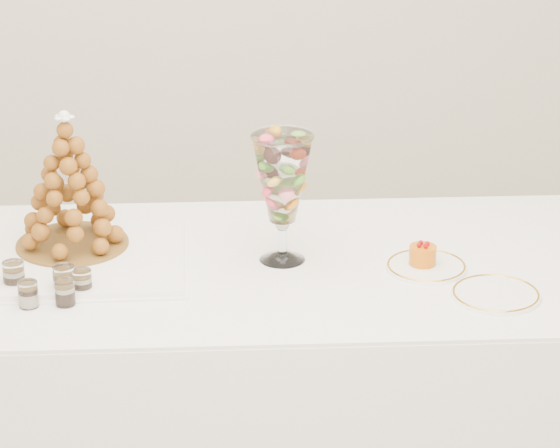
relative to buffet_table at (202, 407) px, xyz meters
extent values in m
cube|color=white|center=(0.00, 0.00, -0.01)|extent=(2.27, 1.00, 0.84)
cube|color=white|center=(0.00, 0.00, 0.42)|extent=(2.26, 1.00, 0.01)
cube|color=white|center=(-0.34, 0.05, 0.43)|extent=(0.62, 0.48, 0.02)
cylinder|color=white|center=(0.22, 0.02, 0.43)|extent=(0.12, 0.12, 0.02)
cylinder|color=white|center=(0.22, 0.02, 0.48)|extent=(0.03, 0.03, 0.08)
sphere|color=white|center=(0.22, 0.02, 0.53)|extent=(0.04, 0.04, 0.04)
cylinder|color=white|center=(0.59, -0.08, 0.43)|extent=(0.21, 0.21, 0.01)
cylinder|color=white|center=(0.72, -0.26, 0.43)|extent=(0.22, 0.22, 0.01)
cylinder|color=white|center=(-0.46, -0.09, 0.46)|extent=(0.06, 0.06, 0.07)
cylinder|color=white|center=(-0.34, -0.13, 0.46)|extent=(0.07, 0.07, 0.07)
cylinder|color=white|center=(-0.29, -0.14, 0.46)|extent=(0.06, 0.06, 0.07)
cylinder|color=white|center=(-0.42, -0.19, 0.46)|extent=(0.06, 0.06, 0.07)
cylinder|color=white|center=(-0.33, -0.19, 0.46)|extent=(0.06, 0.06, 0.07)
cylinder|color=brown|center=(-0.33, 0.12, 0.45)|extent=(0.30, 0.30, 0.01)
cone|color=brown|center=(-0.33, 0.12, 0.63)|extent=(0.30, 0.30, 0.36)
sphere|color=white|center=(-0.33, 0.12, 0.80)|extent=(0.04, 0.04, 0.04)
cylinder|color=#D16109|center=(0.58, -0.07, 0.46)|extent=(0.07, 0.07, 0.05)
sphere|color=#99050C|center=(0.59, -0.06, 0.49)|extent=(0.01, 0.01, 0.01)
sphere|color=#99050C|center=(0.57, -0.06, 0.49)|extent=(0.01, 0.01, 0.01)
sphere|color=#99050C|center=(0.56, -0.07, 0.49)|extent=(0.01, 0.01, 0.01)
sphere|color=#99050C|center=(0.58, -0.08, 0.49)|extent=(0.01, 0.01, 0.01)
camera|label=1|loc=(-0.11, -3.13, 1.87)|focal=85.00mm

